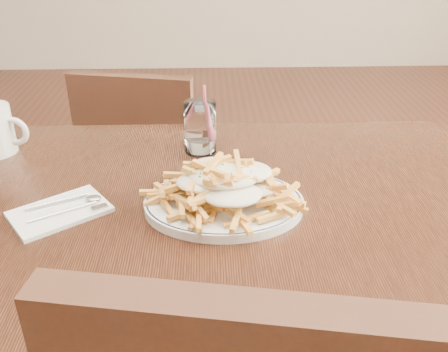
{
  "coord_description": "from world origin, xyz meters",
  "views": [
    {
      "loc": [
        0.0,
        -0.82,
        1.26
      ],
      "look_at": [
        0.03,
        -0.02,
        0.82
      ],
      "focal_mm": 40.0,
      "sensor_mm": 36.0,
      "label": 1
    }
  ],
  "objects_px": {
    "table": "(209,236)",
    "chair_far": "(147,169)",
    "loaded_fries": "(224,180)",
    "water_glass": "(200,130)",
    "fries_plate": "(224,204)"
  },
  "relations": [
    {
      "from": "table",
      "to": "chair_far",
      "type": "height_order",
      "value": "chair_far"
    },
    {
      "from": "loaded_fries",
      "to": "water_glass",
      "type": "bearing_deg",
      "value": 100.1
    },
    {
      "from": "chair_far",
      "to": "fries_plate",
      "type": "xyz_separation_m",
      "value": [
        0.24,
        -0.71,
        0.29
      ]
    },
    {
      "from": "fries_plate",
      "to": "water_glass",
      "type": "bearing_deg",
      "value": 100.1
    },
    {
      "from": "loaded_fries",
      "to": "chair_far",
      "type": "bearing_deg",
      "value": 108.57
    },
    {
      "from": "chair_far",
      "to": "table",
      "type": "bearing_deg",
      "value": -73.08
    },
    {
      "from": "fries_plate",
      "to": "loaded_fries",
      "type": "distance_m",
      "value": 0.05
    },
    {
      "from": "loaded_fries",
      "to": "fries_plate",
      "type": "bearing_deg",
      "value": 0.0
    },
    {
      "from": "water_glass",
      "to": "loaded_fries",
      "type": "bearing_deg",
      "value": -79.9
    },
    {
      "from": "table",
      "to": "fries_plate",
      "type": "bearing_deg",
      "value": -35.22
    },
    {
      "from": "table",
      "to": "loaded_fries",
      "type": "xyz_separation_m",
      "value": [
        0.03,
        -0.02,
        0.14
      ]
    },
    {
      "from": "chair_far",
      "to": "water_glass",
      "type": "bearing_deg",
      "value": -66.96
    },
    {
      "from": "table",
      "to": "loaded_fries",
      "type": "height_order",
      "value": "loaded_fries"
    },
    {
      "from": "chair_far",
      "to": "fries_plate",
      "type": "height_order",
      "value": "chair_far"
    },
    {
      "from": "water_glass",
      "to": "fries_plate",
      "type": "bearing_deg",
      "value": -79.9
    }
  ]
}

